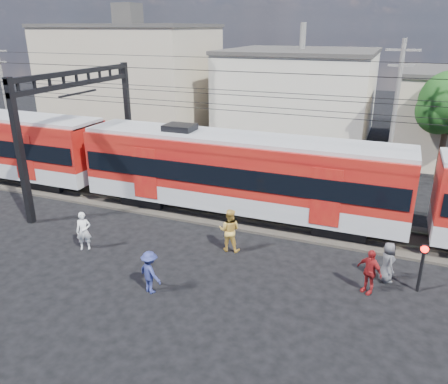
{
  "coord_description": "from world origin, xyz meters",
  "views": [
    {
      "loc": [
        6.1,
        -11.28,
        9.07
      ],
      "look_at": [
        -0.35,
        5.0,
        2.42
      ],
      "focal_mm": 35.0,
      "sensor_mm": 36.0,
      "label": 1
    }
  ],
  "objects": [
    {
      "name": "rail_near",
      "position": [
        0.0,
        7.25,
        0.18
      ],
      "size": [
        70.0,
        0.12,
        0.12
      ],
      "primitive_type": "cube",
      "color": "#59544C",
      "rests_on": "track_bed"
    },
    {
      "name": "pedestrian_c",
      "position": [
        -1.39,
        0.39,
        0.82
      ],
      "size": [
        1.21,
        0.96,
        1.63
      ],
      "primitive_type": "imported",
      "rotation": [
        0.0,
        0.0,
        2.75
      ],
      "color": "navy",
      "rests_on": "ground"
    },
    {
      "name": "pedestrian_e",
      "position": [
        6.52,
        4.33,
        0.8
      ],
      "size": [
        0.78,
        0.92,
        1.6
      ],
      "primitive_type": "imported",
      "rotation": [
        0.0,
        0.0,
        1.98
      ],
      "color": "#4E4E53",
      "rests_on": "ground"
    },
    {
      "name": "building_west",
      "position": [
        -17.0,
        24.0,
        4.66
      ],
      "size": [
        14.28,
        10.2,
        9.3
      ],
      "color": "#B7A68C",
      "rests_on": "ground"
    },
    {
      "name": "utility_pole_mid",
      "position": [
        6.0,
        15.0,
        4.53
      ],
      "size": [
        1.8,
        0.24,
        8.5
      ],
      "color": "slate",
      "rests_on": "ground"
    },
    {
      "name": "utility_pole_west",
      "position": [
        -22.0,
        14.0,
        4.28
      ],
      "size": [
        1.8,
        0.24,
        8.0
      ],
      "color": "slate",
      "rests_on": "ground"
    },
    {
      "name": "pedestrian_b",
      "position": [
        0.13,
        4.41,
        0.95
      ],
      "size": [
        1.0,
        0.82,
        1.91
      ],
      "primitive_type": "imported",
      "rotation": [
        0.0,
        0.0,
        3.25
      ],
      "color": "gold",
      "rests_on": "ground"
    },
    {
      "name": "ground",
      "position": [
        0.0,
        0.0,
        0.0
      ],
      "size": [
        120.0,
        120.0,
        0.0
      ],
      "primitive_type": "plane",
      "color": "black",
      "rests_on": "ground"
    },
    {
      "name": "catenary",
      "position": [
        -8.65,
        8.0,
        5.14
      ],
      "size": [
        70.0,
        9.3,
        7.52
      ],
      "color": "black",
      "rests_on": "ground"
    },
    {
      "name": "rail_far",
      "position": [
        0.0,
        8.75,
        0.18
      ],
      "size": [
        70.0,
        0.12,
        0.12
      ],
      "primitive_type": "cube",
      "color": "#59544C",
      "rests_on": "track_bed"
    },
    {
      "name": "pedestrian_d",
      "position": [
        5.93,
        3.29,
        0.86
      ],
      "size": [
        1.08,
        0.88,
        1.72
      ],
      "primitive_type": "imported",
      "rotation": [
        0.0,
        0.0,
        -0.55
      ],
      "color": "maroon",
      "rests_on": "ground"
    },
    {
      "name": "building_midwest",
      "position": [
        -2.0,
        27.0,
        3.66
      ],
      "size": [
        12.24,
        12.24,
        7.3
      ],
      "color": "beige",
      "rests_on": "ground"
    },
    {
      "name": "pedestrian_a",
      "position": [
        -5.75,
        2.23,
        0.85
      ],
      "size": [
        0.74,
        0.67,
        1.7
      ],
      "primitive_type": "imported",
      "rotation": [
        0.0,
        0.0,
        0.54
      ],
      "color": "white",
      "rests_on": "ground"
    },
    {
      "name": "commuter_train",
      "position": [
        -0.52,
        8.0,
        2.4
      ],
      "size": [
        50.3,
        3.08,
        4.17
      ],
      "color": "black",
      "rests_on": "ground"
    },
    {
      "name": "crossing_signal",
      "position": [
        7.65,
        4.02,
        1.32
      ],
      "size": [
        0.28,
        0.28,
        1.91
      ],
      "color": "black",
      "rests_on": "ground"
    },
    {
      "name": "track_bed",
      "position": [
        0.0,
        8.0,
        0.06
      ],
      "size": [
        70.0,
        3.4,
        0.12
      ],
      "primitive_type": "cube",
      "color": "#2D2823",
      "rests_on": "ground"
    }
  ]
}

